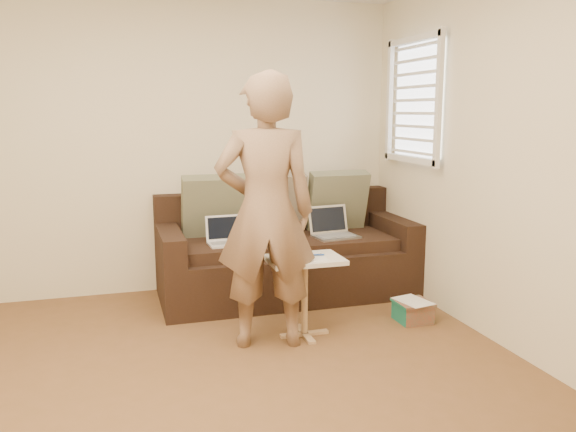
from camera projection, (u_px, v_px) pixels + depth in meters
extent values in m
plane|color=brown|center=(224.00, 403.00, 3.26)|extent=(4.50, 4.50, 0.00)
plane|color=beige|center=(174.00, 147.00, 5.15)|extent=(4.00, 0.00, 4.00)
plane|color=beige|center=(475.00, 312.00, 0.91)|extent=(4.00, 0.00, 4.00)
plane|color=beige|center=(539.00, 162.00, 3.60)|extent=(0.00, 4.50, 4.50)
imported|color=brown|center=(266.00, 212.00, 3.94)|extent=(0.75, 0.58, 1.88)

